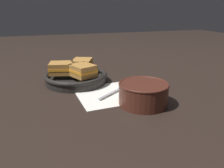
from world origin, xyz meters
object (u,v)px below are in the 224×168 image
Objects in this scene: sandwich_near_right at (61,68)px; sandwich_near_left at (82,64)px; sandwich_far_left at (83,71)px; spoon at (119,90)px; soup_bowl at (143,92)px; skillet at (76,78)px.

sandwich_near_left is at bearing 20.19° from sandwich_near_right.
sandwich_near_left is 0.10m from sandwich_far_left.
sandwich_near_right reaches higher than spoon.
soup_bowl is at bearing -67.99° from sandwich_near_left.
sandwich_near_right is (-0.06, 0.01, 0.04)m from skillet.
spoon is (-0.04, 0.13, -0.03)m from soup_bowl.
sandwich_near_left is at bearing 50.19° from skillet.
spoon is at bearing -40.71° from sandwich_near_right.
skillet is at bearing -9.81° from sandwich_near_right.
spoon is at bearing 105.11° from soup_bowl.
sandwich_near_right is 0.10m from sandwich_far_left.
sandwich_near_left and sandwich_near_right have the same top height.
sandwich_far_left reaches higher than skillet.
sandwich_far_left is at bearing -39.81° from sandwich_near_right.
sandwich_near_right is (-0.22, 0.29, 0.02)m from soup_bowl.
skillet is at bearing -129.81° from sandwich_near_left.
sandwich_near_left is 1.07× the size of sandwich_near_right.
soup_bowl reaches higher than spoon.
skillet is 0.07m from sandwich_far_left.
sandwich_near_left reaches higher than soup_bowl.
soup_bowl is 0.61× the size of skillet.
skillet is at bearing 95.72° from spoon.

